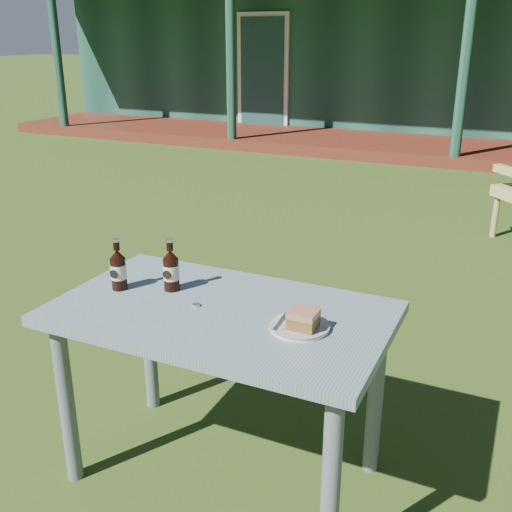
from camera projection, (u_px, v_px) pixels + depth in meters
The scene contains 9 objects.
ground at pixel (344, 313), 3.75m from camera, with size 80.00×80.00×0.00m, color #334916.
pavilion at pixel (498, 37), 11.17m from camera, with size 15.80×8.30×3.45m.
cafe_table at pixel (221, 334), 2.17m from camera, with size 1.20×0.70×0.72m.
plate at pixel (300, 326), 1.99m from camera, with size 0.20×0.20×0.01m.
cake_slice at pixel (303, 319), 1.96m from camera, with size 0.09×0.09×0.06m.
fork at pixel (280, 321), 2.01m from camera, with size 0.01×0.14×0.00m, color silver.
cola_bottle_near at pixel (171, 270), 2.27m from camera, with size 0.06×0.06×0.20m.
cola_bottle_far at pixel (118, 269), 2.28m from camera, with size 0.06×0.06×0.20m.
bottle_cap at pixel (196, 305), 2.16m from camera, with size 0.03×0.03×0.01m, color silver.
Camera 1 is at (0.94, -3.30, 1.64)m, focal length 42.00 mm.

